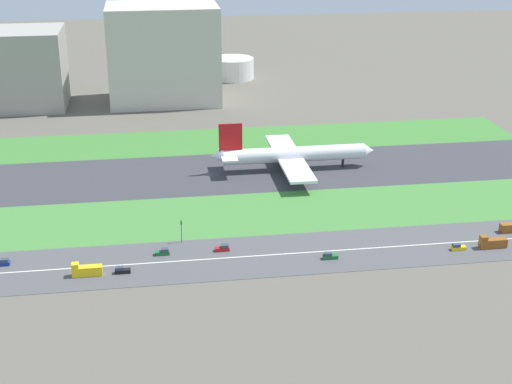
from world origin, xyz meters
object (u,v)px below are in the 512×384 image
object	(u,v)px
car_1	(330,256)
car_4	(223,248)
car_5	(458,247)
truck_0	(86,270)
hangar_building	(164,54)
traffic_light	(181,230)
truck_2	(492,243)
car_3	(3,263)
car_6	(122,270)
terminal_building	(6,69)
fuel_tank_west	(233,68)
car_2	(163,252)
airliner	(290,155)

from	to	relation	value
car_1	car_4	world-z (taller)	same
car_5	truck_0	size ratio (longest dim) A/B	0.52
hangar_building	traffic_light	bearing A→B (deg)	-90.54
car_4	truck_2	size ratio (longest dim) A/B	0.52
car_4	truck_0	distance (m)	41.21
car_1	car_3	world-z (taller)	same
car_1	car_4	bearing A→B (deg)	-17.99
car_6	terminal_building	bearing A→B (deg)	-72.97
car_3	truck_2	xyz separation A→B (m)	(146.15, -10.00, 0.75)
car_3	fuel_tank_west	world-z (taller)	fuel_tank_west
car_4	fuel_tank_west	distance (m)	229.10
car_4	fuel_tank_west	world-z (taller)	fuel_tank_west
car_5	hangar_building	xyz separation A→B (m)	(-81.07, 192.00, 23.72)
car_2	car_4	size ratio (longest dim) A/B	1.00
fuel_tank_west	truck_2	bearing A→B (deg)	-77.81
truck_0	truck_2	distance (m)	121.66
airliner	car_2	xyz separation A→B (m)	(-51.96, -68.00, -5.31)
car_5	car_4	xyz separation A→B (m)	(-70.78, 10.00, 0.00)
traffic_light	car_6	bearing A→B (deg)	-135.12
car_6	car_2	size ratio (longest dim) A/B	1.00
airliner	terminal_building	bearing A→B (deg)	137.12
hangar_building	fuel_tank_west	distance (m)	63.53
car_6	hangar_building	distance (m)	194.46
airliner	car_3	bearing A→B (deg)	-145.34
car_4	truck_2	distance (m)	82.30
airliner	car_2	bearing A→B (deg)	-127.39
car_4	terminal_building	bearing A→B (deg)	116.02
car_4	traffic_light	world-z (taller)	traffic_light
car_6	car_1	xyz separation A→B (m)	(60.82, 0.00, 0.00)
car_4	traffic_light	distance (m)	14.77
airliner	truck_0	xyz separation A→B (m)	(-73.87, -78.00, -4.56)
airliner	car_6	size ratio (longest dim) A/B	14.77
car_5	truck_0	world-z (taller)	truck_0
truck_2	car_1	bearing A→B (deg)	-0.00
car_6	traffic_light	xyz separation A→B (m)	(18.07, 17.99, 3.37)
car_3	truck_2	distance (m)	146.50
car_4	hangar_building	xyz separation A→B (m)	(-10.30, 182.00, 23.72)
car_1	car_3	distance (m)	95.79
fuel_tank_west	traffic_light	bearing A→B (deg)	-100.97
terminal_building	hangar_building	distance (m)	78.72
car_5	car_1	size ratio (longest dim) A/B	1.00
car_5	car_6	xyz separation A→B (m)	(-100.80, 0.00, 0.00)
truck_0	fuel_tank_west	size ratio (longest dim) A/B	0.34
car_1	hangar_building	world-z (taller)	hangar_building
car_1	car_4	distance (m)	32.38
airliner	car_5	bearing A→B (deg)	-64.70
truck_0	hangar_building	xyz separation A→B (m)	(29.67, 192.00, 22.97)
car_2	traffic_light	xyz separation A→B (m)	(6.11, 7.99, 3.37)
traffic_light	terminal_building	xyz separation A→B (m)	(-76.89, 174.01, 15.05)
car_2	truck_2	distance (m)	100.25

